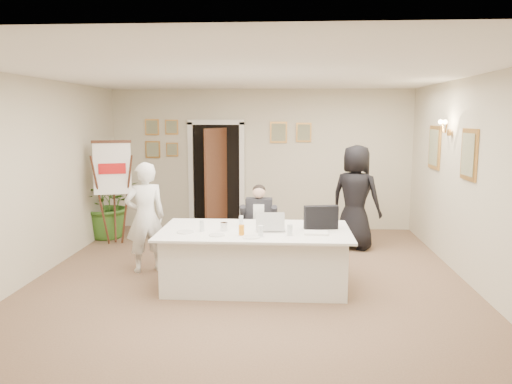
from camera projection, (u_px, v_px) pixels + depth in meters
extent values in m
plane|color=brown|center=(248.00, 284.00, 6.79)|extent=(7.00, 7.00, 0.00)
cube|color=white|center=(247.00, 74.00, 6.37)|extent=(6.00, 7.00, 0.02)
cube|color=beige|center=(261.00, 160.00, 10.03)|extent=(6.00, 0.10, 2.80)
cube|color=beige|center=(204.00, 255.00, 3.12)|extent=(6.00, 0.10, 2.80)
cube|color=beige|center=(27.00, 181.00, 6.76)|extent=(0.10, 7.00, 2.80)
cube|color=beige|center=(480.00, 184.00, 6.40)|extent=(0.10, 7.00, 2.80)
cube|color=black|center=(217.00, 177.00, 10.11)|extent=(0.92, 0.06, 2.10)
cube|color=white|center=(191.00, 177.00, 10.11)|extent=(0.10, 0.06, 2.20)
cube|color=white|center=(242.00, 177.00, 10.05)|extent=(0.10, 0.06, 2.20)
cube|color=#3D2013|center=(216.00, 180.00, 9.69)|extent=(0.33, 0.81, 2.02)
cube|color=white|center=(255.00, 259.00, 6.66)|extent=(2.33, 1.17, 0.75)
cube|color=white|center=(255.00, 231.00, 6.61)|extent=(2.51, 1.35, 0.03)
cube|color=white|center=(110.00, 169.00, 8.60)|extent=(0.66, 0.36, 0.89)
imported|color=silver|center=(145.00, 217.00, 7.25)|extent=(0.70, 0.62, 1.61)
imported|color=black|center=(356.00, 197.00, 8.52)|extent=(1.04, 0.94, 1.79)
imported|color=#376622|center=(109.00, 203.00, 9.32)|extent=(1.33, 1.19, 1.33)
cube|color=black|center=(321.00, 217.00, 6.62)|extent=(0.46, 0.20, 0.31)
cube|color=white|center=(316.00, 233.00, 6.36)|extent=(0.30, 0.22, 0.03)
cylinder|color=white|center=(185.00, 232.00, 6.44)|extent=(0.26, 0.26, 0.01)
cylinder|color=white|center=(217.00, 235.00, 6.27)|extent=(0.25, 0.25, 0.01)
cylinder|color=white|center=(251.00, 237.00, 6.17)|extent=(0.28, 0.28, 0.01)
cylinder|color=silver|center=(202.00, 226.00, 6.51)|extent=(0.07, 0.07, 0.14)
cylinder|color=silver|center=(261.00, 231.00, 6.21)|extent=(0.07, 0.07, 0.14)
cylinder|color=silver|center=(290.00, 230.00, 6.27)|extent=(0.07, 0.07, 0.14)
cylinder|color=silver|center=(241.00, 221.00, 6.83)|extent=(0.06, 0.06, 0.14)
cylinder|color=orange|center=(241.00, 230.00, 6.29)|extent=(0.08, 0.08, 0.13)
cylinder|color=silver|center=(224.00, 227.00, 6.53)|extent=(0.11, 0.11, 0.11)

